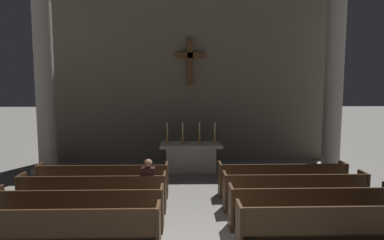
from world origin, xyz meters
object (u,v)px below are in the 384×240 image
Objects in this scene: lone_worshipper at (149,183)px; pew_left_row_3 at (94,193)px; candlestick_outer_left at (167,137)px; pew_left_row_4 at (104,180)px; pew_left_row_2 at (80,209)px; column_left_second at (45,80)px; pew_left_row_1 at (62,231)px; pew_right_row_4 at (282,179)px; pew_right_row_3 at (294,191)px; altar at (191,156)px; pew_right_row_1 at (332,227)px; candlestick_outer_right at (215,136)px; candlestick_inner_left at (183,137)px; pew_right_row_2 at (311,207)px; column_right_second at (334,80)px; candlestick_inner_right at (199,136)px.

pew_left_row_3 is at bearing -178.37° from lone_worshipper.
pew_left_row_4 is at bearing -120.94° from candlestick_outer_left.
column_left_second is at bearing 118.53° from pew_left_row_2.
lone_worshipper is (1.35, 1.07, 0.22)m from pew_left_row_2.
pew_left_row_1 is 5.85m from pew_right_row_4.
altar reaches higher than pew_right_row_3.
pew_right_row_4 is at bearing -19.85° from column_left_second.
candlestick_outer_right is (-1.63, 5.83, 0.78)m from pew_right_row_1.
candlestick_inner_left is (4.79, -0.02, -2.01)m from column_left_second.
pew_right_row_2 is 4.66× the size of candlestick_outer_left.
pew_left_row_1 is 1.04m from pew_left_row_2.
pew_left_row_3 is 4.66× the size of candlestick_outer_left.
pew_left_row_4 and pew_right_row_4 have the same top height.
candlestick_outer_left is at bearing -180.00° from altar.
column_right_second is at bearing 0.17° from candlestick_inner_left.
pew_left_row_3 is 4.41m from candlestick_inner_left.
column_left_second reaches higher than pew_left_row_2.
pew_right_row_2 is 5.89m from candlestick_outer_left.
pew_left_row_3 is 1.37m from lone_worshipper.
candlestick_inner_left is 1.15m from candlestick_outer_right.
pew_left_row_2 is 5.07m from pew_right_row_3.
pew_left_row_2 is at bearing -61.47° from column_left_second.
altar reaches higher than pew_left_row_4.
lone_worshipper reaches higher than pew_right_row_2.
pew_left_row_1 is 4.66× the size of candlestick_inner_left.
candlestick_inner_right is (0.60, 0.00, 0.00)m from candlestick_inner_left.
column_right_second is at bearing 0.19° from candlestick_inner_right.
pew_left_row_1 is 1.00× the size of pew_right_row_3.
pew_right_row_3 is at bearing 11.80° from pew_left_row_2.
candlestick_inner_right reaches higher than pew_right_row_1.
candlestick_inner_right reaches higher than pew_left_row_1.
candlestick_outer_left is 1.00× the size of candlestick_outer_right.
pew_left_row_1 is 0.53× the size of column_right_second.
pew_left_row_4 is 1.00× the size of pew_right_row_4.
column_left_second is at bearing 160.15° from pew_right_row_4.
pew_left_row_4 is 5.37m from pew_right_row_2.
pew_left_row_2 and pew_right_row_4 have the same top height.
pew_left_row_1 and pew_left_row_3 have the same top height.
candlestick_outer_left is at bearing 180.00° from candlestick_inner_left.
pew_right_row_2 is 9.39m from column_left_second.
pew_left_row_2 is at bearing -117.37° from altar.
column_right_second is (7.57, 5.84, 2.79)m from pew_left_row_1.
pew_right_row_4 is (4.96, 1.04, 0.00)m from pew_left_row_3.
candlestick_inner_right is at bearing 110.51° from pew_right_row_1.
pew_right_row_4 is at bearing -39.22° from candlestick_outer_left.
candlestick_inner_right is at bearing 120.14° from pew_right_row_3.
altar is 2.90× the size of candlestick_inner_left.
pew_right_row_3 is 4.17m from candlestick_outer_right.
column_left_second and column_right_second have the same top height.
column_right_second is at bearing 46.29° from pew_right_row_4.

